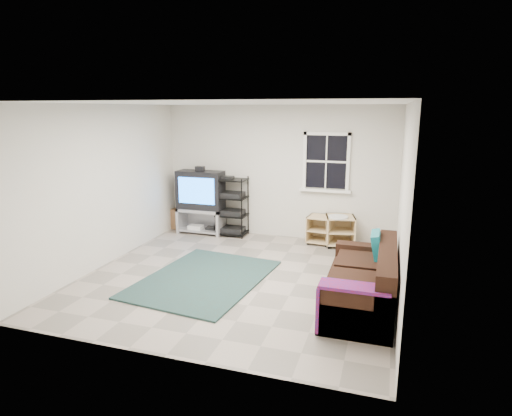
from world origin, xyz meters
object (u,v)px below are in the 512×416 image
(side_table_right, at_px, (340,228))
(side_table_left, at_px, (321,228))
(tv_unit, at_px, (201,197))
(av_rack, at_px, (232,210))
(sofa, at_px, (364,284))

(side_table_right, bearing_deg, side_table_left, 173.08)
(tv_unit, relative_size, av_rack, 1.16)
(tv_unit, height_order, av_rack, tv_unit)
(side_table_right, height_order, sofa, sofa)
(av_rack, relative_size, side_table_right, 1.94)
(av_rack, bearing_deg, sofa, -42.24)
(av_rack, height_order, sofa, av_rack)
(av_rack, bearing_deg, tv_unit, -178.23)
(tv_unit, relative_size, side_table_right, 2.24)
(tv_unit, distance_m, side_table_right, 2.87)
(side_table_right, bearing_deg, av_rack, 179.58)
(tv_unit, bearing_deg, side_table_right, 0.10)
(tv_unit, relative_size, sofa, 0.73)
(side_table_left, relative_size, sofa, 0.28)
(av_rack, height_order, side_table_right, av_rack)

